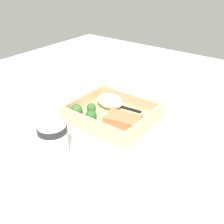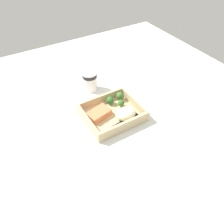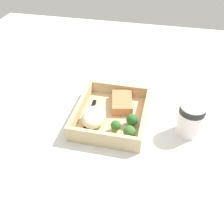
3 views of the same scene
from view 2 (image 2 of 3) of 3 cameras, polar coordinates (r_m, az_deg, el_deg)
name	(u,v)px [view 2 (image 2 of 3)]	position (r cm, az deg, el deg)	size (l,w,h in cm)	color
ground_plane	(112,118)	(98.62, 0.00, -1.56)	(160.00, 160.00, 2.00)	silver
takeout_tray	(112,115)	(97.49, 0.00, -0.89)	(24.83, 21.14, 1.20)	tan
tray_rim	(112,111)	(95.72, 0.00, 0.19)	(24.83, 21.14, 3.89)	tan
salmon_fillet	(99,114)	(95.50, -3.45, -0.44)	(10.03, 6.29, 2.90)	#E47E4F
mashed_potatoes	(126,114)	(94.48, 3.60, -0.41)	(9.35, 7.07, 4.42)	beige
broccoli_floret_1	(121,103)	(99.75, 2.37, 2.32)	(3.01, 3.01, 3.55)	#82AE5E
broccoli_floret_2	(120,96)	(103.17, 2.07, 4.24)	(3.55, 3.55, 4.22)	#819855
broccoli_floret_3	(110,100)	(100.97, -0.54, 3.04)	(3.46, 3.46, 3.87)	#8AA85A
fork	(125,120)	(94.38, 3.49, -2.17)	(15.89, 3.37, 0.44)	black
paper_cup	(90,80)	(110.44, -5.79, 8.23)	(7.28, 7.28, 9.63)	white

